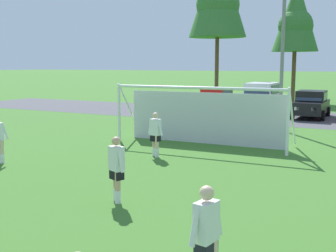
{
  "coord_description": "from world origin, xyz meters",
  "views": [
    {
      "loc": [
        5.88,
        0.2,
        3.37
      ],
      "look_at": [
        -0.16,
        11.94,
        1.45
      ],
      "focal_mm": 45.33,
      "sensor_mm": 36.0,
      "label": 1
    }
  ],
  "objects_px": {
    "soccer_goal": "(203,114)",
    "parked_car_slot_far_left": "(216,99)",
    "parked_car_slot_center_left": "(311,104)",
    "player_midfield_center": "(117,169)",
    "street_lamp": "(286,49)",
    "player_trailing_back": "(155,135)",
    "parked_car_slot_left": "(262,99)",
    "player_striker_near": "(206,239)"
  },
  "relations": [
    {
      "from": "player_midfield_center",
      "to": "parked_car_slot_left",
      "type": "relative_size",
      "value": 0.35
    },
    {
      "from": "player_striker_near",
      "to": "street_lamp",
      "type": "relative_size",
      "value": 0.2
    },
    {
      "from": "soccer_goal",
      "to": "player_midfield_center",
      "type": "relative_size",
      "value": 4.56
    },
    {
      "from": "player_trailing_back",
      "to": "street_lamp",
      "type": "xyz_separation_m",
      "value": [
        2.8,
        8.56,
        3.32
      ]
    },
    {
      "from": "player_striker_near",
      "to": "parked_car_slot_center_left",
      "type": "xyz_separation_m",
      "value": [
        -1.97,
        22.55,
        0.05
      ]
    },
    {
      "from": "parked_car_slot_center_left",
      "to": "street_lamp",
      "type": "xyz_separation_m",
      "value": [
        -0.43,
        -6.09,
        3.26
      ]
    },
    {
      "from": "player_midfield_center",
      "to": "player_trailing_back",
      "type": "distance_m",
      "value": 5.27
    },
    {
      "from": "player_midfield_center",
      "to": "parked_car_slot_left",
      "type": "distance_m",
      "value": 19.66
    },
    {
      "from": "soccer_goal",
      "to": "parked_car_slot_far_left",
      "type": "bearing_deg",
      "value": 108.28
    },
    {
      "from": "parked_car_slot_center_left",
      "to": "parked_car_slot_far_left",
      "type": "bearing_deg",
      "value": 175.53
    },
    {
      "from": "player_striker_near",
      "to": "player_midfield_center",
      "type": "xyz_separation_m",
      "value": [
        -3.53,
        2.9,
        0.0
      ]
    },
    {
      "from": "street_lamp",
      "to": "parked_car_slot_center_left",
      "type": "bearing_deg",
      "value": 85.95
    },
    {
      "from": "parked_car_slot_left",
      "to": "street_lamp",
      "type": "xyz_separation_m",
      "value": [
        2.74,
        -6.03,
        3.03
      ]
    },
    {
      "from": "parked_car_slot_center_left",
      "to": "player_midfield_center",
      "type": "bearing_deg",
      "value": -94.54
    },
    {
      "from": "player_striker_near",
      "to": "street_lamp",
      "type": "xyz_separation_m",
      "value": [
        -2.4,
        16.46,
        3.32
      ]
    },
    {
      "from": "soccer_goal",
      "to": "parked_car_slot_far_left",
      "type": "distance_m",
      "value": 12.75
    },
    {
      "from": "parked_car_slot_far_left",
      "to": "parked_car_slot_center_left",
      "type": "distance_m",
      "value": 6.65
    },
    {
      "from": "parked_car_slot_left",
      "to": "soccer_goal",
      "type": "bearing_deg",
      "value": -87.33
    },
    {
      "from": "player_striker_near",
      "to": "parked_car_slot_center_left",
      "type": "bearing_deg",
      "value": 95.0
    },
    {
      "from": "parked_car_slot_center_left",
      "to": "parked_car_slot_left",
      "type": "bearing_deg",
      "value": -178.98
    },
    {
      "from": "player_striker_near",
      "to": "player_trailing_back",
      "type": "relative_size",
      "value": 1.0
    },
    {
      "from": "soccer_goal",
      "to": "player_striker_near",
      "type": "xyz_separation_m",
      "value": [
        4.61,
        -10.96,
        -0.47
      ]
    },
    {
      "from": "soccer_goal",
      "to": "player_midfield_center",
      "type": "distance_m",
      "value": 8.15
    },
    {
      "from": "parked_car_slot_far_left",
      "to": "parked_car_slot_left",
      "type": "distance_m",
      "value": 3.52
    },
    {
      "from": "soccer_goal",
      "to": "player_striker_near",
      "type": "distance_m",
      "value": 11.9
    },
    {
      "from": "player_midfield_center",
      "to": "parked_car_slot_center_left",
      "type": "xyz_separation_m",
      "value": [
        1.56,
        19.65,
        0.05
      ]
    },
    {
      "from": "player_trailing_back",
      "to": "parked_car_slot_left",
      "type": "distance_m",
      "value": 14.6
    },
    {
      "from": "soccer_goal",
      "to": "parked_car_slot_left",
      "type": "xyz_separation_m",
      "value": [
        -0.54,
        11.53,
        -0.18
      ]
    },
    {
      "from": "parked_car_slot_far_left",
      "to": "parked_car_slot_center_left",
      "type": "relative_size",
      "value": 1.01
    },
    {
      "from": "parked_car_slot_far_left",
      "to": "parked_car_slot_center_left",
      "type": "height_order",
      "value": "same"
    },
    {
      "from": "soccer_goal",
      "to": "player_trailing_back",
      "type": "height_order",
      "value": "soccer_goal"
    },
    {
      "from": "parked_car_slot_far_left",
      "to": "street_lamp",
      "type": "relative_size",
      "value": 0.53
    },
    {
      "from": "street_lamp",
      "to": "parked_car_slot_far_left",
      "type": "bearing_deg",
      "value": 133.18
    },
    {
      "from": "parked_car_slot_far_left",
      "to": "street_lamp",
      "type": "distance_m",
      "value": 9.63
    },
    {
      "from": "parked_car_slot_center_left",
      "to": "street_lamp",
      "type": "relative_size",
      "value": 0.53
    },
    {
      "from": "parked_car_slot_far_left",
      "to": "player_midfield_center",
      "type": "bearing_deg",
      "value": -75.89
    },
    {
      "from": "soccer_goal",
      "to": "parked_car_slot_left",
      "type": "bearing_deg",
      "value": 92.67
    },
    {
      "from": "parked_car_slot_center_left",
      "to": "street_lamp",
      "type": "bearing_deg",
      "value": -94.05
    },
    {
      "from": "player_trailing_back",
      "to": "street_lamp",
      "type": "distance_m",
      "value": 9.6
    },
    {
      "from": "parked_car_slot_center_left",
      "to": "street_lamp",
      "type": "distance_m",
      "value": 6.92
    },
    {
      "from": "soccer_goal",
      "to": "parked_car_slot_far_left",
      "type": "xyz_separation_m",
      "value": [
        -4.0,
        12.1,
        -0.42
      ]
    },
    {
      "from": "soccer_goal",
      "to": "player_midfield_center",
      "type": "xyz_separation_m",
      "value": [
        1.07,
        -8.07,
        -0.47
      ]
    }
  ]
}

